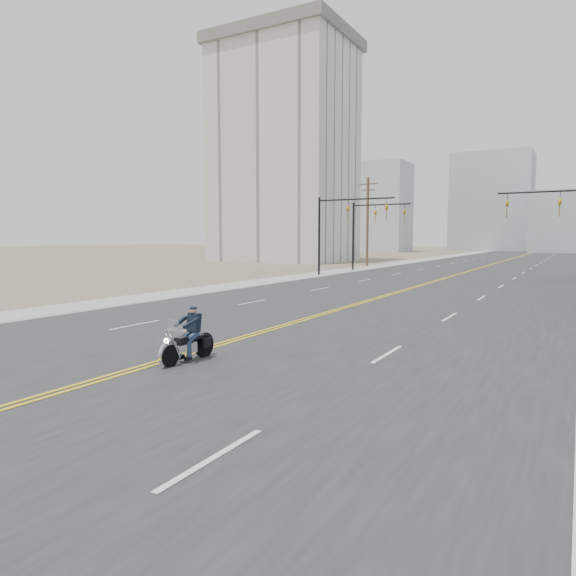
# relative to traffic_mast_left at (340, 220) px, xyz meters

# --- Properties ---
(ground_plane) EXTENTS (400.00, 400.00, 0.00)m
(ground_plane) POSITION_rel_traffic_mast_left_xyz_m (8.98, -32.00, -4.94)
(ground_plane) COLOR #776D56
(ground_plane) RESTS_ON ground
(road) EXTENTS (20.00, 200.00, 0.01)m
(road) POSITION_rel_traffic_mast_left_xyz_m (8.98, 38.00, -4.93)
(road) COLOR #303033
(road) RESTS_ON ground
(sidewalk_left) EXTENTS (3.00, 200.00, 0.01)m
(sidewalk_left) POSITION_rel_traffic_mast_left_xyz_m (-2.52, 38.00, -4.93)
(sidewalk_left) COLOR #A5A5A0
(sidewalk_left) RESTS_ON ground
(traffic_mast_left) EXTENTS (7.10, 0.26, 7.00)m
(traffic_mast_left) POSITION_rel_traffic_mast_left_xyz_m (0.00, 0.00, 0.00)
(traffic_mast_left) COLOR black
(traffic_mast_left) RESTS_ON ground
(traffic_mast_right) EXTENTS (7.10, 0.26, 7.00)m
(traffic_mast_right) POSITION_rel_traffic_mast_left_xyz_m (17.95, 0.00, 0.00)
(traffic_mast_right) COLOR black
(traffic_mast_right) RESTS_ON ground
(traffic_mast_far) EXTENTS (6.10, 0.26, 7.00)m
(traffic_mast_far) POSITION_rel_traffic_mast_left_xyz_m (-0.33, 8.00, -0.06)
(traffic_mast_far) COLOR black
(traffic_mast_far) RESTS_ON ground
(utility_pole_left) EXTENTS (2.20, 0.30, 10.50)m
(utility_pole_left) POSITION_rel_traffic_mast_left_xyz_m (-3.52, 16.00, 0.54)
(utility_pole_left) COLOR brown
(utility_pole_left) RESTS_ON ground
(apartment_block) EXTENTS (18.00, 14.00, 30.00)m
(apartment_block) POSITION_rel_traffic_mast_left_xyz_m (-19.02, 23.00, 10.06)
(apartment_block) COLOR silver
(apartment_block) RESTS_ON ground
(haze_bldg_a) EXTENTS (14.00, 12.00, 22.00)m
(haze_bldg_a) POSITION_rel_traffic_mast_left_xyz_m (-26.02, 83.00, 6.06)
(haze_bldg_a) COLOR #B7BCC6
(haze_bldg_a) RESTS_ON ground
(haze_bldg_b) EXTENTS (18.00, 14.00, 14.00)m
(haze_bldg_b) POSITION_rel_traffic_mast_left_xyz_m (16.98, 93.00, 2.06)
(haze_bldg_b) COLOR #ADB2B7
(haze_bldg_b) RESTS_ON ground
(haze_bldg_d) EXTENTS (20.00, 15.00, 26.00)m
(haze_bldg_d) POSITION_rel_traffic_mast_left_xyz_m (-3.02, 108.00, 8.06)
(haze_bldg_d) COLOR #ADB2B7
(haze_bldg_d) RESTS_ON ground
(haze_bldg_f) EXTENTS (12.00, 12.00, 16.00)m
(haze_bldg_f) POSITION_rel_traffic_mast_left_xyz_m (-41.02, 98.00, 3.06)
(haze_bldg_f) COLOR #ADB2B7
(haze_bldg_f) RESTS_ON ground
(motorcyclist) EXTENTS (0.88, 1.94, 1.49)m
(motorcyclist) POSITION_rel_traffic_mast_left_xyz_m (9.56, -31.46, -4.19)
(motorcyclist) COLOR black
(motorcyclist) RESTS_ON ground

